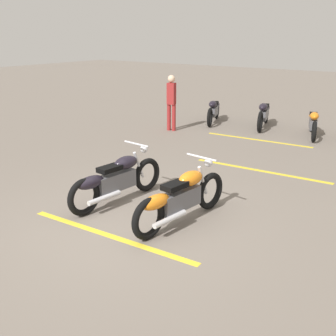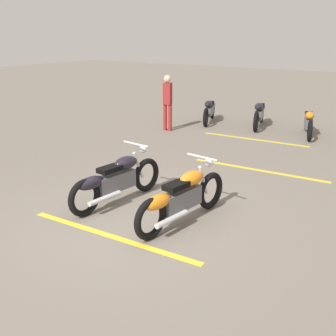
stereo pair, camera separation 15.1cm
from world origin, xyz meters
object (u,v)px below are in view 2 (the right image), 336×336
at_px(motorcycle_bright_foreground, 181,197).
at_px(motorcycle_row_center, 309,122).
at_px(bystander_near_row, 168,100).
at_px(motorcycle_dark_foreground, 115,180).
at_px(motorcycle_row_right, 259,113).
at_px(motorcycle_row_far_right, 209,110).

distance_m(motorcycle_bright_foreground, motorcycle_row_center, 7.39).
bearing_deg(bystander_near_row, motorcycle_row_center, 105.52).
bearing_deg(bystander_near_row, motorcycle_dark_foreground, 15.17).
xyz_separation_m(motorcycle_row_right, bystander_near_row, (-2.20, 2.19, 0.52)).
bearing_deg(motorcycle_row_center, motorcycle_row_right, -120.44).
bearing_deg(motorcycle_dark_foreground, bystander_near_row, 31.04).
bearing_deg(motorcycle_bright_foreground, motorcycle_row_far_right, 32.38).
xyz_separation_m(motorcycle_row_center, bystander_near_row, (-1.89, 3.91, 0.55)).
bearing_deg(motorcycle_row_right, bystander_near_row, -60.69).
height_order(motorcycle_row_center, bystander_near_row, bystander_near_row).
relative_size(motorcycle_row_far_right, bystander_near_row, 1.14).
bearing_deg(bystander_near_row, motorcycle_row_far_right, 156.15).
bearing_deg(bystander_near_row, motorcycle_row_right, 124.94).
xyz_separation_m(motorcycle_dark_foreground, motorcycle_row_right, (7.67, 0.41, -0.01)).
height_order(motorcycle_bright_foreground, motorcycle_row_center, motorcycle_bright_foreground).
height_order(motorcycle_dark_foreground, motorcycle_row_far_right, motorcycle_dark_foreground).
relative_size(motorcycle_dark_foreground, motorcycle_row_center, 1.13).
height_order(motorcycle_dark_foreground, motorcycle_row_center, motorcycle_dark_foreground).
distance_m(motorcycle_row_center, motorcycle_row_right, 1.75).
distance_m(motorcycle_bright_foreground, bystander_near_row, 6.85).
height_order(motorcycle_bright_foreground, bystander_near_row, bystander_near_row).
distance_m(motorcycle_row_right, motorcycle_row_far_right, 1.75).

